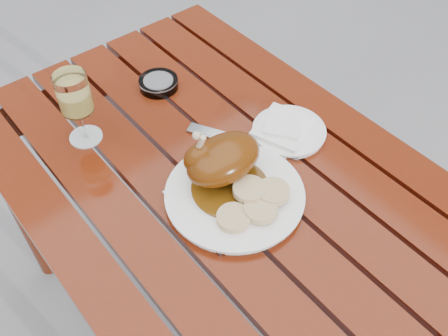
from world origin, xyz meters
The scene contains 11 objects.
ground centered at (0.00, 0.00, 0.00)m, with size 60.00×60.00×0.00m, color slate.
table centered at (0.00, 0.00, 0.38)m, with size 0.80×1.20×0.75m, color maroon.
dinner_plate centered at (-0.02, -0.08, 0.76)m, with size 0.30×0.30×0.02m, color white.
roast_duck centered at (-0.01, -0.02, 0.82)m, with size 0.19×0.18×0.13m.
bread_dumplings centered at (-0.01, -0.13, 0.78)m, with size 0.17×0.12×0.03m.
wine_glass centered at (-0.17, 0.29, 0.84)m, with size 0.08×0.08×0.18m, color #EBD76B.
side_plate centered at (0.21, -0.01, 0.76)m, with size 0.18×0.18×0.01m, color white.
napkin centered at (0.20, 0.00, 0.77)m, with size 0.13×0.12×0.01m, color white.
ashtray centered at (0.07, 0.33, 0.76)m, with size 0.10×0.10×0.03m, color #B2B7BC.
fork centered at (-0.12, -0.08, 0.75)m, with size 0.02×0.19×0.01m, color gray.
knife centered at (0.11, 0.02, 0.75)m, with size 0.02×0.23×0.01m, color gray.
Camera 1 is at (-0.46, -0.57, 1.59)m, focal length 40.00 mm.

